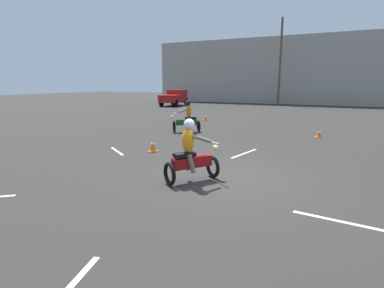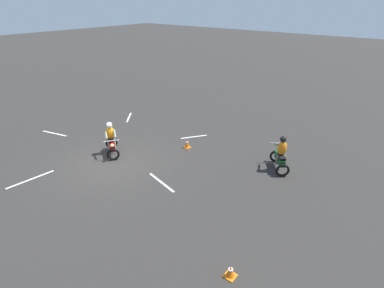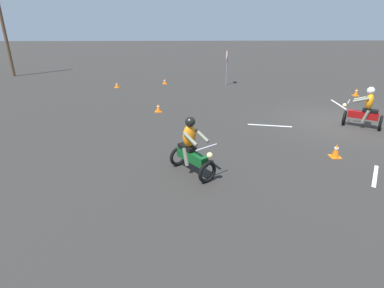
% 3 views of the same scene
% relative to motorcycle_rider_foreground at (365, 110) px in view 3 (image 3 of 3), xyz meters
% --- Properties ---
extents(ground_plane, '(120.00, 120.00, 0.00)m').
position_rel_motorcycle_rider_foreground_xyz_m(ground_plane, '(0.65, 0.65, -0.73)').
color(ground_plane, '#2D2B28').
extents(motorcycle_rider_foreground, '(1.29, 1.49, 1.66)m').
position_rel_motorcycle_rider_foreground_xyz_m(motorcycle_rider_foreground, '(0.00, 0.00, 0.00)').
color(motorcycle_rider_foreground, black).
rests_on(motorcycle_rider_foreground, ground).
extents(motorcycle_rider_background, '(1.48, 1.32, 1.66)m').
position_rel_motorcycle_rider_foreground_xyz_m(motorcycle_rider_background, '(-3.73, 7.06, 0.00)').
color(motorcycle_rider_background, black).
rests_on(motorcycle_rider_background, ground).
extents(stop_sign, '(0.70, 0.08, 2.30)m').
position_rel_motorcycle_rider_foreground_xyz_m(stop_sign, '(9.08, 4.30, 0.91)').
color(stop_sign, slate).
rests_on(stop_sign, ground).
extents(traffic_cone_near_left, '(0.32, 0.32, 0.46)m').
position_rel_motorcycle_rider_foreground_xyz_m(traffic_cone_near_left, '(-2.82, 2.46, -0.50)').
color(traffic_cone_near_left, orange).
rests_on(traffic_cone_near_left, ground).
extents(traffic_cone_near_right, '(0.32, 0.32, 0.34)m').
position_rel_motorcycle_rider_foreground_xyz_m(traffic_cone_near_right, '(9.53, 8.49, -0.56)').
color(traffic_cone_near_right, orange).
rests_on(traffic_cone_near_right, ground).
extents(traffic_cone_mid_center, '(0.32, 0.32, 0.38)m').
position_rel_motorcycle_rider_foreground_xyz_m(traffic_cone_mid_center, '(2.58, 8.44, -0.54)').
color(traffic_cone_mid_center, orange).
rests_on(traffic_cone_mid_center, ground).
extents(traffic_cone_mid_left, '(0.32, 0.32, 0.46)m').
position_rel_motorcycle_rider_foreground_xyz_m(traffic_cone_mid_left, '(5.53, -2.79, -0.50)').
color(traffic_cone_mid_left, orange).
rests_on(traffic_cone_mid_left, ground).
extents(traffic_cone_far_right, '(0.32, 0.32, 0.33)m').
position_rel_motorcycle_rider_foreground_xyz_m(traffic_cone_far_right, '(8.39, 11.56, -0.57)').
color(traffic_cone_far_right, orange).
rests_on(traffic_cone_far_right, ground).
extents(lane_stripe_e, '(1.97, 0.27, 0.01)m').
position_rel_motorcycle_rider_foreground_xyz_m(lane_stripe_e, '(3.68, -0.86, -0.72)').
color(lane_stripe_e, silver).
rests_on(lane_stripe_e, ground).
extents(lane_stripe_n, '(0.49, 1.77, 0.01)m').
position_rel_motorcycle_rider_foreground_xyz_m(lane_stripe_n, '(0.36, 3.67, -0.72)').
color(lane_stripe_n, silver).
rests_on(lane_stripe_n, ground).
extents(lane_stripe_nw, '(1.29, 0.92, 0.01)m').
position_rel_motorcycle_rider_foreground_xyz_m(lane_stripe_nw, '(-4.08, 1.92, -0.72)').
color(lane_stripe_nw, silver).
rests_on(lane_stripe_nw, ground).
extents(utility_pole_near, '(0.24, 0.24, 8.28)m').
position_rel_motorcycle_rider_foreground_xyz_m(utility_pole_near, '(13.11, 20.59, 3.41)').
color(utility_pole_near, brown).
rests_on(utility_pole_near, ground).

